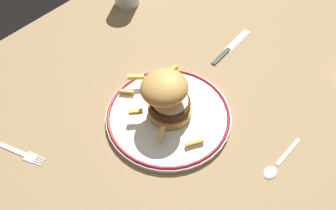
% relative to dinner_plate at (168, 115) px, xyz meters
% --- Properties ---
extents(ground_plane, '(1.37, 1.08, 0.04)m').
position_rel_dinner_plate_xyz_m(ground_plane, '(0.06, -0.00, -0.03)').
color(ground_plane, '#93764F').
extents(dinner_plate, '(0.29, 0.29, 0.02)m').
position_rel_dinner_plate_xyz_m(dinner_plate, '(0.00, 0.00, 0.00)').
color(dinner_plate, white).
rests_on(dinner_plate, ground_plane).
extents(burger, '(0.15, 0.15, 0.11)m').
position_rel_dinner_plate_xyz_m(burger, '(0.00, 0.00, 0.06)').
color(burger, '#C49547').
rests_on(burger, dinner_plate).
extents(fries_pile, '(0.19, 0.25, 0.03)m').
position_rel_dinner_plate_xyz_m(fries_pile, '(0.02, 0.04, 0.02)').
color(fries_pile, gold).
rests_on(fries_pile, dinner_plate).
extents(fork, '(0.05, 0.14, 0.00)m').
position_rel_dinner_plate_xyz_m(fork, '(-0.28, 0.19, -0.01)').
color(fork, silver).
rests_on(fork, ground_plane).
extents(knife, '(0.18, 0.02, 0.01)m').
position_rel_dinner_plate_xyz_m(knife, '(0.28, 0.02, -0.01)').
color(knife, black).
rests_on(knife, ground_plane).
extents(spoon, '(0.13, 0.03, 0.01)m').
position_rel_dinner_plate_xyz_m(spoon, '(0.04, -0.26, -0.00)').
color(spoon, silver).
rests_on(spoon, ground_plane).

